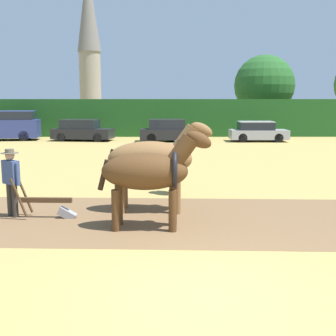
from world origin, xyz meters
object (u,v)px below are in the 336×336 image
object	(u,v)px
tree_left	(264,85)
parked_car_center_left	(169,131)
draft_horse_lead_right	(154,159)
plow	(51,205)
farmer_beside_team	(178,163)
parked_car_left	(82,131)
parked_van	(4,125)
farmer_at_plow	(11,177)
draft_horse_lead_left	(150,172)
church_spire	(89,40)
parked_car_center	(258,132)

from	to	relation	value
tree_left	parked_car_center_left	bearing A→B (deg)	-132.48
draft_horse_lead_right	plow	world-z (taller)	draft_horse_lead_right
farmer_beside_team	draft_horse_lead_right	bearing A→B (deg)	-111.79
draft_horse_lead_right	parked_car_left	world-z (taller)	draft_horse_lead_right
parked_van	farmer_at_plow	bearing A→B (deg)	-75.68
farmer_at_plow	parked_van	size ratio (longest dim) A/B	0.33
tree_left	farmer_beside_team	distance (m)	28.19
farmer_at_plow	draft_horse_lead_left	bearing A→B (deg)	-68.68
plow	parked_car_center_left	bearing A→B (deg)	83.42
farmer_at_plow	parked_car_center_left	world-z (taller)	farmer_at_plow
farmer_beside_team	parked_van	world-z (taller)	parked_van
church_spire	farmer_at_plow	world-z (taller)	church_spire
draft_horse_lead_left	tree_left	bearing A→B (deg)	74.86
parked_van	parked_car_center	size ratio (longest dim) A/B	1.28
draft_horse_lead_right	farmer_at_plow	size ratio (longest dim) A/B	1.68
tree_left	church_spire	size ratio (longest dim) A/B	0.33
parked_car_center	tree_left	bearing A→B (deg)	75.38
church_spire	draft_horse_lead_right	bearing A→B (deg)	-78.28
plow	parked_car_left	bearing A→B (deg)	101.19
draft_horse_lead_right	draft_horse_lead_left	bearing A→B (deg)	-90.01
parked_car_center_left	farmer_beside_team	bearing A→B (deg)	-91.48
draft_horse_lead_right	parked_car_center	xyz separation A→B (m)	(6.80, 18.99, -0.69)
plow	tree_left	bearing A→B (deg)	70.10
draft_horse_lead_left	church_spire	bearing A→B (deg)	103.56
church_spire	parked_car_center	size ratio (longest dim) A/B	5.36
church_spire	parked_car_left	xyz separation A→B (m)	(4.80, -31.19, -10.53)
parked_van	parked_car_center_left	size ratio (longest dim) A/B	1.22
tree_left	farmer_at_plow	world-z (taller)	tree_left
draft_horse_lead_left	draft_horse_lead_right	xyz separation A→B (m)	(0.06, 1.52, 0.08)
draft_horse_lead_right	parked_car_center	bearing A→B (deg)	72.55
parked_car_left	parked_car_center	bearing A→B (deg)	5.38
parked_car_left	parked_car_center	distance (m)	12.53
plow	parked_car_center	world-z (taller)	parked_car_center
tree_left	parked_car_center	world-z (taller)	tree_left
parked_car_center_left	parked_car_center	xyz separation A→B (m)	(6.30, 0.08, -0.06)
draft_horse_lead_right	farmer_beside_team	bearing A→B (deg)	73.69
farmer_at_plow	parked_car_center	xyz separation A→B (m)	(10.32, 19.52, -0.31)
plow	parked_car_center	size ratio (longest dim) A/B	0.39
parked_van	church_spire	bearing A→B (deg)	81.29
draft_horse_lead_left	parked_car_center	bearing A→B (deg)	73.75
draft_horse_lead_left	draft_horse_lead_right	bearing A→B (deg)	89.99
plow	farmer_beside_team	size ratio (longest dim) A/B	0.94
draft_horse_lead_left	parked_car_center_left	size ratio (longest dim) A/B	0.62
draft_horse_lead_left	parked_car_left	world-z (taller)	draft_horse_lead_left
parked_car_center_left	plow	bearing A→B (deg)	-100.87
parked_van	parked_car_left	xyz separation A→B (m)	(5.76, -0.39, -0.37)
parked_car_center	farmer_at_plow	bearing A→B (deg)	-117.51
parked_car_left	parked_car_center	size ratio (longest dim) A/B	1.11
draft_horse_lead_left	farmer_beside_team	xyz separation A→B (m)	(0.73, 3.51, -0.33)
plow	parked_car_left	world-z (taller)	parked_car_left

